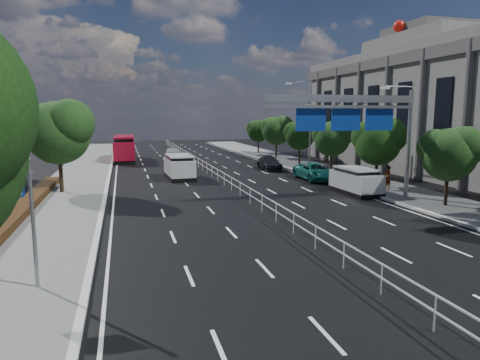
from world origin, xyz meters
name	(u,v)px	position (x,y,z in m)	size (l,w,h in m)	color
ground	(333,261)	(0.00, 0.00, 0.00)	(160.00, 160.00, 0.00)	black
sidewalk_near	(4,292)	(-11.50, 0.00, 0.07)	(5.00, 140.00, 0.14)	slate
kerb_near	(87,284)	(-9.00, 0.00, 0.07)	(0.25, 140.00, 0.15)	silver
median_fence	(214,172)	(0.00, 22.50, 0.53)	(0.05, 85.00, 1.02)	silver
toilet_sign	(15,202)	(-10.95, 0.00, 2.94)	(1.62, 0.18, 4.34)	gray
overhead_gantry	(358,115)	(6.74, 10.05, 5.61)	(10.24, 0.38, 7.45)	gray
streetlight_far	(308,118)	(10.50, 26.00, 5.21)	(2.78, 2.40, 9.00)	gray
civic_hall	(446,108)	(23.72, 22.00, 6.27)	(14.40, 36.00, 14.35)	slate
near_tree_back	(59,129)	(-11.94, 17.97, 4.61)	(4.84, 4.51, 6.69)	black
far_tree_c	(450,152)	(11.24, 6.98, 3.43)	(3.52, 3.28, 4.94)	black
far_tree_d	(379,140)	(11.25, 14.48, 3.69)	(3.85, 3.59, 5.34)	black
far_tree_e	(332,137)	(11.25, 21.98, 3.56)	(3.63, 3.38, 5.13)	black
far_tree_f	(300,134)	(11.24, 29.48, 3.49)	(3.52, 3.28, 5.02)	black
far_tree_g	(277,129)	(11.25, 36.98, 3.75)	(3.96, 3.69, 5.45)	black
far_tree_h	(259,130)	(11.24, 44.48, 3.42)	(3.41, 3.18, 4.91)	black
white_minivan	(179,167)	(-2.95, 23.14, 1.03)	(2.30, 4.94, 2.11)	black
red_bus	(124,148)	(-7.50, 39.84, 1.58)	(2.59, 10.18, 3.03)	black
near_car_silver	(173,153)	(-1.74, 39.04, 0.82)	(1.94, 4.82, 1.64)	#A6A8AD
near_car_dark	(123,148)	(-7.68, 50.46, 0.74)	(1.56, 4.47, 1.47)	black
silver_minivan	(356,181)	(8.30, 12.58, 0.92)	(2.04, 4.54, 1.86)	black
parked_car_teal	(316,172)	(8.30, 19.18, 0.73)	(2.44, 5.29, 1.47)	#16675E
parked_car_dark	(269,163)	(6.82, 27.03, 0.67)	(1.86, 4.58, 1.33)	black
pedestrian_a	(387,178)	(10.96, 12.66, 1.03)	(0.65, 0.43, 1.78)	gray
pedestrian_b	(325,161)	(11.79, 24.36, 1.04)	(0.88, 0.68, 1.81)	gray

